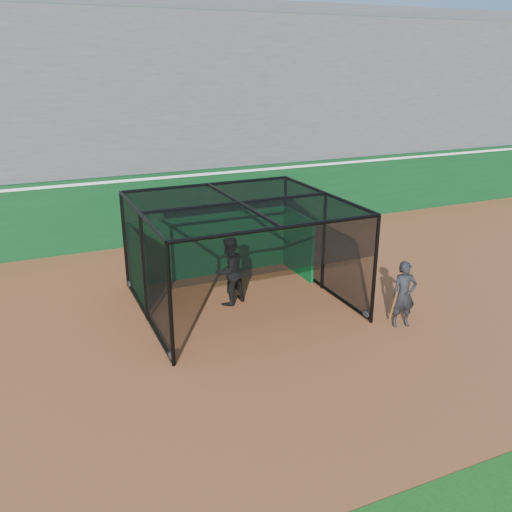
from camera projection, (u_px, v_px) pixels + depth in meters
name	position (u px, v px, depth m)	size (l,w,h in m)	color
ground	(262.00, 344.00, 12.43)	(120.00, 120.00, 0.00)	brown
outfield_wall	(164.00, 206.00, 19.32)	(50.00, 0.50, 2.50)	#0A3716
grandstand	(135.00, 106.00, 21.50)	(50.00, 7.85, 8.95)	#4C4C4F
batting_cage	(240.00, 254.00, 14.15)	(5.15, 4.89, 2.77)	black
batter	(229.00, 271.00, 14.26)	(0.90, 0.70, 1.85)	black
on_deck_player	(404.00, 295.00, 13.05)	(0.68, 0.54, 1.66)	black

